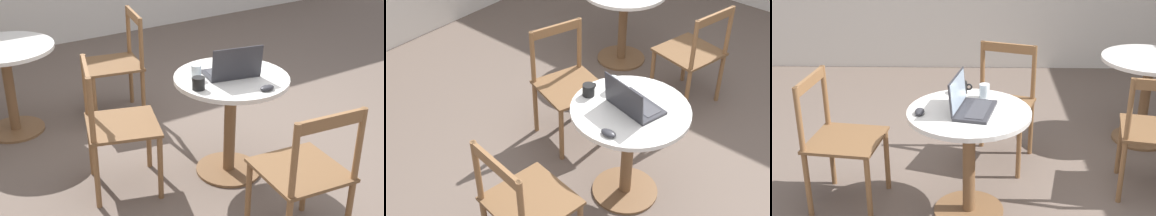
# 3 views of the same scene
# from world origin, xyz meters

# --- Properties ---
(ground_plane) EXTENTS (16.00, 16.00, 0.00)m
(ground_plane) POSITION_xyz_m (0.00, 0.00, 0.00)
(ground_plane) COLOR #66564C
(cafe_table_near) EXTENTS (0.77, 0.77, 0.73)m
(cafe_table_near) POSITION_xyz_m (-0.15, 0.21, 0.54)
(cafe_table_near) COLOR brown
(cafe_table_near) RESTS_ON ground_plane
(cafe_table_mid) EXTENTS (0.77, 0.77, 0.73)m
(cafe_table_mid) POSITION_xyz_m (1.28, 1.32, 0.54)
(cafe_table_mid) COLOR brown
(cafe_table_mid) RESTS_ON ground_plane
(chair_near_back) EXTENTS (0.57, 0.57, 0.90)m
(chair_near_back) POSITION_xyz_m (0.08, 0.96, 0.46)
(chair_near_back) COLOR brown
(chair_near_back) RESTS_ON ground_plane
(chair_near_left) EXTENTS (0.51, 0.51, 0.90)m
(chair_near_left) POSITION_xyz_m (-1.00, 0.33, 0.46)
(chair_near_left) COLOR brown
(chair_near_left) RESTS_ON ground_plane
(chair_mid_front) EXTENTS (0.54, 0.54, 0.90)m
(chair_mid_front) POSITION_xyz_m (1.10, 0.46, 0.46)
(chair_mid_front) COLOR brown
(chair_mid_front) RESTS_ON ground_plane
(laptop) EXTENTS (0.30, 0.39, 0.23)m
(laptop) POSITION_xyz_m (-0.15, 0.21, 0.77)
(laptop) COLOR #2D2D33
(laptop) RESTS_ON cafe_table_near
(mouse) EXTENTS (0.06, 0.10, 0.03)m
(mouse) POSITION_xyz_m (-0.45, 0.16, 0.74)
(mouse) COLOR #2D2D33
(mouse) RESTS_ON cafe_table_near
(mug) EXTENTS (0.12, 0.08, 0.08)m
(mug) POSITION_xyz_m (-0.21, 0.51, 0.77)
(mug) COLOR black
(mug) RESTS_ON cafe_table_near
(drinking_glass) EXTENTS (0.07, 0.07, 0.09)m
(drinking_glass) POSITION_xyz_m (-0.06, 0.43, 0.77)
(drinking_glass) COLOR silver
(drinking_glass) RESTS_ON cafe_table_near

